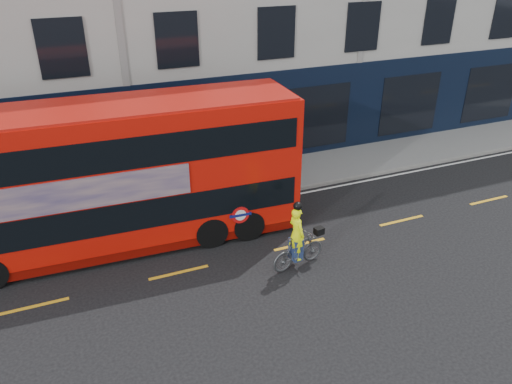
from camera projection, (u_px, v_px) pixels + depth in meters
ground at (193, 303)px, 13.54m from camera, size 120.00×120.00×0.00m
pavement at (145, 198)px, 18.86m from camera, size 60.00×3.00×0.12m
kerb at (154, 216)px, 17.63m from camera, size 60.00×0.12×0.13m
road_edge_line at (156, 222)px, 17.41m from camera, size 58.00×0.10×0.01m
lane_dashes at (179, 273)px, 14.77m from camera, size 58.00×0.12×0.01m
bus at (115, 177)px, 15.17m from camera, size 11.55×3.10×4.61m
cyclist at (298, 245)px, 14.73m from camera, size 1.85×0.81×2.22m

